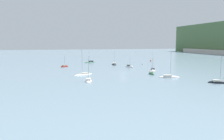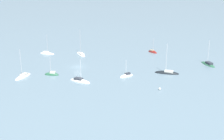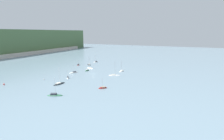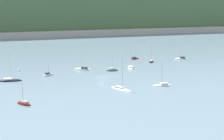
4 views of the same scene
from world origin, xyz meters
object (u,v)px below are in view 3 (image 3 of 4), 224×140
object	(u,v)px
sailboat_2	(68,78)
sailboat_8	(55,95)
sailboat_4	(114,75)
sailboat_6	(96,62)
mooring_buoy_0	(4,84)
sailboat_9	(90,68)
sailboat_10	(103,88)
sailboat_0	(78,65)
sailboat_1	(59,84)
sailboat_7	(87,71)
mooring_buoy_1	(44,79)
sailboat_11	(122,71)
sailboat_3	(74,73)
sailboat_5	(89,65)

from	to	relation	value
sailboat_2	sailboat_8	xyz separation A→B (m)	(-30.18, -15.88, 0.05)
sailboat_4	sailboat_8	xyz separation A→B (m)	(-50.56, 10.20, 0.05)
sailboat_6	mooring_buoy_0	world-z (taller)	sailboat_6
sailboat_2	sailboat_9	distance (m)	34.91
sailboat_9	sailboat_10	distance (m)	57.19
sailboat_4	sailboat_0	bearing A→B (deg)	125.15
sailboat_1	sailboat_7	size ratio (longest dim) A/B	1.50
mooring_buoy_0	sailboat_10	bearing A→B (deg)	-71.60
sailboat_0	mooring_buoy_1	xyz separation A→B (m)	(-54.27, -10.89, 0.25)
sailboat_6	sailboat_11	size ratio (longest dim) A/B	1.02
sailboat_1	sailboat_4	world-z (taller)	sailboat_4
mooring_buoy_1	sailboat_3	bearing A→B (deg)	-11.53
sailboat_6	sailboat_10	size ratio (longest dim) A/B	1.30
sailboat_0	sailboat_2	bearing A→B (deg)	-176.07
sailboat_4	sailboat_6	size ratio (longest dim) A/B	1.25
sailboat_11	mooring_buoy_1	bearing A→B (deg)	-27.60
sailboat_8	mooring_buoy_1	size ratio (longest dim) A/B	12.83
sailboat_1	mooring_buoy_0	world-z (taller)	sailboat_1
sailboat_2	sailboat_6	distance (m)	67.34
sailboat_9	mooring_buoy_1	world-z (taller)	sailboat_9
sailboat_2	sailboat_6	world-z (taller)	sailboat_6
sailboat_9	sailboat_11	bearing A→B (deg)	-162.21
sailboat_3	sailboat_4	world-z (taller)	sailboat_4
sailboat_7	mooring_buoy_1	world-z (taller)	sailboat_7
sailboat_5	mooring_buoy_1	world-z (taller)	sailboat_5
sailboat_1	sailboat_4	distance (m)	40.49
mooring_buoy_1	sailboat_1	bearing A→B (deg)	-102.27
sailboat_0	sailboat_11	xyz separation A→B (m)	(-8.77, -48.28, -0.02)
mooring_buoy_1	sailboat_7	bearing A→B (deg)	-16.47
sailboat_4	sailboat_11	distance (m)	14.68
sailboat_11	sailboat_10	bearing A→B (deg)	19.73
sailboat_0	sailboat_5	xyz separation A→B (m)	(4.69, -9.18, -0.05)
sailboat_8	sailboat_2	bearing A→B (deg)	93.86
sailboat_2	sailboat_3	xyz separation A→B (m)	(14.83, 6.16, -0.01)
sailboat_2	sailboat_7	world-z (taller)	sailboat_7
mooring_buoy_0	sailboat_7	bearing A→B (deg)	-23.76
sailboat_2	sailboat_5	xyz separation A→B (m)	(48.53, 13.02, -0.01)
sailboat_5	sailboat_0	bearing A→B (deg)	59.76
sailboat_1	sailboat_5	xyz separation A→B (m)	(62.40, 17.50, 0.00)
sailboat_3	sailboat_10	distance (m)	45.74
sailboat_0	sailboat_7	world-z (taller)	sailboat_7
sailboat_8	sailboat_9	xyz separation A→B (m)	(64.92, 19.31, -0.06)
sailboat_5	sailboat_10	bearing A→B (deg)	160.50
sailboat_4	mooring_buoy_0	xyz separation A→B (m)	(-49.22, 50.70, 0.35)
sailboat_3	sailboat_7	xyz separation A→B (m)	(10.78, -5.50, 0.02)
sailboat_3	sailboat_6	size ratio (longest dim) A/B	0.92
sailboat_1	sailboat_2	bearing A→B (deg)	27.73
sailboat_3	sailboat_11	bearing A→B (deg)	145.26
sailboat_3	sailboat_5	world-z (taller)	sailboat_5
sailboat_0	sailboat_8	xyz separation A→B (m)	(-74.01, -38.09, 0.01)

